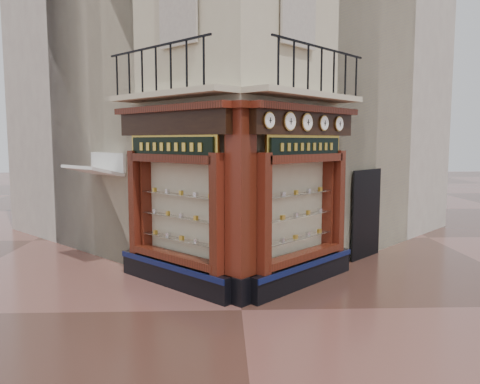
{
  "coord_description": "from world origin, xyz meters",
  "views": [
    {
      "loc": [
        -0.34,
        -8.64,
        3.22
      ],
      "look_at": [
        0.04,
        2.0,
        2.06
      ],
      "focal_mm": 35.0,
      "sensor_mm": 36.0,
      "label": 1
    }
  ],
  "objects_px": {
    "signboard_left": "(171,147)",
    "clock_d": "(324,123)",
    "awning": "(96,264)",
    "corner_pilaster": "(241,206)",
    "clock_e": "(339,124)",
    "signboard_right": "(306,147)",
    "clock_c": "(307,122)",
    "clock_b": "(290,121)",
    "clock_a": "(269,120)"
  },
  "relations": [
    {
      "from": "clock_b",
      "to": "signboard_right",
      "type": "height_order",
      "value": "clock_b"
    },
    {
      "from": "clock_e",
      "to": "clock_c",
      "type": "bearing_deg",
      "value": 180.0
    },
    {
      "from": "clock_c",
      "to": "clock_e",
      "type": "distance_m",
      "value": 1.29
    },
    {
      "from": "clock_b",
      "to": "clock_e",
      "type": "relative_size",
      "value": 1.12
    },
    {
      "from": "awning",
      "to": "signboard_left",
      "type": "xyz_separation_m",
      "value": [
        2.24,
        -1.98,
        3.1
      ]
    },
    {
      "from": "clock_c",
      "to": "signboard_left",
      "type": "xyz_separation_m",
      "value": [
        -2.91,
        0.17,
        -0.52
      ]
    },
    {
      "from": "clock_b",
      "to": "clock_e",
      "type": "xyz_separation_m",
      "value": [
        1.34,
        1.34,
        0.0
      ]
    },
    {
      "from": "corner_pilaster",
      "to": "clock_e",
      "type": "bearing_deg",
      "value": -8.36
    },
    {
      "from": "corner_pilaster",
      "to": "signboard_left",
      "type": "bearing_deg",
      "value": 100.25
    },
    {
      "from": "clock_a",
      "to": "awning",
      "type": "relative_size",
      "value": 0.21
    },
    {
      "from": "clock_c",
      "to": "clock_e",
      "type": "relative_size",
      "value": 1.11
    },
    {
      "from": "clock_b",
      "to": "signboard_right",
      "type": "xyz_separation_m",
      "value": [
        0.45,
        0.6,
        -0.52
      ]
    },
    {
      "from": "signboard_left",
      "to": "awning",
      "type": "bearing_deg",
      "value": 3.52
    },
    {
      "from": "clock_a",
      "to": "signboard_right",
      "type": "height_order",
      "value": "clock_a"
    },
    {
      "from": "corner_pilaster",
      "to": "signboard_right",
      "type": "relative_size",
      "value": 2.05
    },
    {
      "from": "clock_d",
      "to": "signboard_right",
      "type": "xyz_separation_m",
      "value": [
        -0.45,
        -0.29,
        -0.52
      ]
    },
    {
      "from": "clock_e",
      "to": "awning",
      "type": "distance_m",
      "value": 7.17
    },
    {
      "from": "clock_b",
      "to": "awning",
      "type": "relative_size",
      "value": 0.25
    },
    {
      "from": "clock_a",
      "to": "clock_b",
      "type": "height_order",
      "value": "clock_b"
    },
    {
      "from": "corner_pilaster",
      "to": "clock_d",
      "type": "relative_size",
      "value": 11.54
    },
    {
      "from": "clock_c",
      "to": "clock_a",
      "type": "bearing_deg",
      "value": -180.0
    },
    {
      "from": "clock_d",
      "to": "clock_e",
      "type": "distance_m",
      "value": 0.64
    },
    {
      "from": "corner_pilaster",
      "to": "clock_c",
      "type": "height_order",
      "value": "corner_pilaster"
    },
    {
      "from": "clock_e",
      "to": "signboard_right",
      "type": "relative_size",
      "value": 0.18
    },
    {
      "from": "clock_a",
      "to": "awning",
      "type": "height_order",
      "value": "clock_a"
    },
    {
      "from": "clock_c",
      "to": "awning",
      "type": "xyz_separation_m",
      "value": [
        -5.15,
        2.15,
        -3.62
      ]
    },
    {
      "from": "corner_pilaster",
      "to": "clock_a",
      "type": "bearing_deg",
      "value": -50.86
    },
    {
      "from": "awning",
      "to": "clock_e",
      "type": "bearing_deg",
      "value": -146.59
    },
    {
      "from": "corner_pilaster",
      "to": "signboard_right",
      "type": "height_order",
      "value": "corner_pilaster"
    },
    {
      "from": "clock_a",
      "to": "signboard_right",
      "type": "relative_size",
      "value": 0.17
    },
    {
      "from": "awning",
      "to": "signboard_right",
      "type": "bearing_deg",
      "value": -156.0
    },
    {
      "from": "clock_d",
      "to": "signboard_left",
      "type": "bearing_deg",
      "value": 139.91
    },
    {
      "from": "awning",
      "to": "clock_c",
      "type": "bearing_deg",
      "value": -157.71
    },
    {
      "from": "signboard_right",
      "to": "clock_b",
      "type": "bearing_deg",
      "value": -171.52
    },
    {
      "from": "clock_d",
      "to": "clock_e",
      "type": "xyz_separation_m",
      "value": [
        0.45,
        0.45,
        -0.0
      ]
    },
    {
      "from": "signboard_right",
      "to": "clock_c",
      "type": "bearing_deg",
      "value": -140.32
    },
    {
      "from": "corner_pilaster",
      "to": "signboard_right",
      "type": "xyz_separation_m",
      "value": [
        1.46,
        1.01,
        1.15
      ]
    },
    {
      "from": "corner_pilaster",
      "to": "clock_a",
      "type": "xyz_separation_m",
      "value": [
        0.55,
        -0.06,
        1.67
      ]
    },
    {
      "from": "corner_pilaster",
      "to": "clock_d",
      "type": "height_order",
      "value": "corner_pilaster"
    },
    {
      "from": "corner_pilaster",
      "to": "signboard_left",
      "type": "relative_size",
      "value": 1.91
    },
    {
      "from": "clock_b",
      "to": "signboard_left",
      "type": "relative_size",
      "value": 0.19
    },
    {
      "from": "clock_c",
      "to": "clock_e",
      "type": "xyz_separation_m",
      "value": [
        0.91,
        0.91,
        0.0
      ]
    },
    {
      "from": "clock_b",
      "to": "awning",
      "type": "height_order",
      "value": "clock_b"
    },
    {
      "from": "clock_a",
      "to": "clock_d",
      "type": "xyz_separation_m",
      "value": [
        1.36,
        1.36,
        0.0
      ]
    },
    {
      "from": "clock_b",
      "to": "awning",
      "type": "distance_m",
      "value": 6.48
    },
    {
      "from": "corner_pilaster",
      "to": "clock_e",
      "type": "distance_m",
      "value": 3.38
    },
    {
      "from": "clock_e",
      "to": "awning",
      "type": "xyz_separation_m",
      "value": [
        -6.06,
        1.24,
        -3.62
      ]
    },
    {
      "from": "clock_b",
      "to": "signboard_left",
      "type": "bearing_deg",
      "value": 121.32
    },
    {
      "from": "signboard_left",
      "to": "clock_d",
      "type": "bearing_deg",
      "value": -130.09
    },
    {
      "from": "clock_e",
      "to": "signboard_left",
      "type": "xyz_separation_m",
      "value": [
        -3.82,
        -0.74,
        -0.52
      ]
    }
  ]
}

